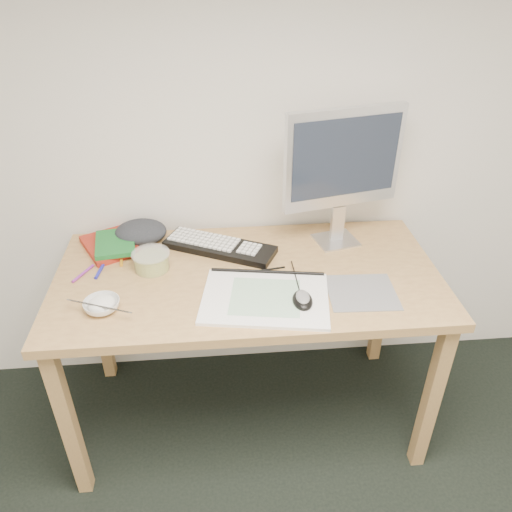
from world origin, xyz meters
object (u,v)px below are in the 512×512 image
Objects in this scene: rice_bowl at (102,306)px; keyboard at (220,247)px; sketchpad at (265,298)px; desk at (248,292)px; monitor at (343,162)px.

keyboard is at bearing 41.06° from rice_bowl.
sketchpad is at bearing 0.82° from rice_bowl.
desk is 0.60m from monitor.
desk is 0.53m from rice_bowl.
sketchpad is (0.05, -0.16, 0.09)m from desk.
sketchpad is at bearing -73.82° from desk.
keyboard reaches higher than sketchpad.
desk is at bearing -164.89° from monitor.
desk is at bearing 19.07° from rice_bowl.
sketchpad is 0.54m from rice_bowl.
rice_bowl is (-0.39, -0.34, 0.01)m from keyboard.
keyboard is at bearing 122.44° from sketchpad.
rice_bowl is at bearing -169.96° from sketchpad.
rice_bowl is (-0.86, -0.37, -0.32)m from monitor.
desk is 0.19m from sketchpad.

